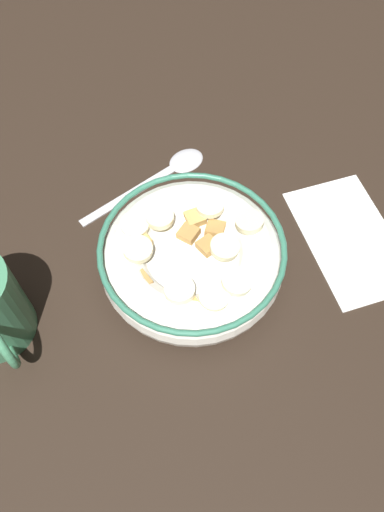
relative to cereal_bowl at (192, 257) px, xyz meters
The scene contains 4 objects.
ground_plane 3.77cm from the cereal_bowl, 44.01° to the left, with size 134.71×134.71×2.00cm, color black.
cereal_bowl is the anchor object (origin of this frame).
spoon 14.03cm from the cereal_bowl, 154.37° to the left, with size 3.52×17.41×0.80cm.
folded_napkin 17.91cm from the cereal_bowl, 66.47° to the left, with size 15.60×9.36×0.30cm, color white.
Camera 1 is at (20.99, -15.50, 47.23)cm, focal length 35.95 mm.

